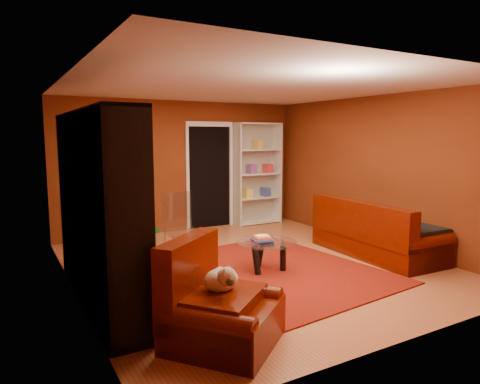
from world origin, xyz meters
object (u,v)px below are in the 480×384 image
christmas_tree (130,195)px  media_unit (97,208)px  rug (269,271)px  coffee_table (267,256)px  sofa (377,227)px  white_bookshelf (258,174)px  dog (221,280)px  acrylic_chair (182,232)px  gift_box_teal (135,235)px  armchair (224,303)px  gift_box_red (122,233)px

christmas_tree → media_unit: bearing=-113.0°
rug → coffee_table: (-0.02, 0.04, 0.21)m
christmas_tree → sofa: size_ratio=0.84×
white_bookshelf → dog: white_bookshelf is taller
acrylic_chair → white_bookshelf: bearing=38.6°
rug → gift_box_teal: size_ratio=11.37×
coffee_table → dog: bearing=-134.6°
armchair → gift_box_red: bearing=48.6°
media_unit → gift_box_teal: media_unit is taller
gift_box_teal → sofa: bearing=-40.3°
gift_box_red → christmas_tree: bearing=-83.8°
white_bookshelf → dog: (-3.17, -4.45, -0.50)m
gift_box_teal → rug: bearing=-65.3°
media_unit → coffee_table: size_ratio=3.36×
coffee_table → gift_box_teal: bearing=114.6°
gift_box_red → gift_box_teal: bearing=-72.7°
gift_box_teal → sofa: sofa is taller
gift_box_red → acrylic_chair: bearing=-78.1°
armchair → white_bookshelf: bearing=16.2°
rug → christmas_tree: (-1.26, 2.55, 0.86)m
christmas_tree → armchair: 4.13m
gift_box_red → white_bookshelf: white_bookshelf is taller
rug → sofa: bearing=-3.4°
gift_box_teal → white_bookshelf: size_ratio=0.12×
christmas_tree → gift_box_red: (-0.05, 0.44, -0.76)m
acrylic_chair → rug: bearing=-47.5°
armchair → dog: (0.01, 0.07, 0.19)m
rug → sofa: 2.05m
media_unit → white_bookshelf: size_ratio=1.27×
media_unit → gift_box_teal: 2.87m
gift_box_red → sofa: bearing=-43.2°
rug → acrylic_chair: 1.45m
gift_box_teal → armchair: armchair is taller
gift_box_red → white_bookshelf: (2.96, -0.02, 0.98)m
gift_box_teal → media_unit: bearing=-114.3°
white_bookshelf → sofa: size_ratio=1.05×
rug → dog: size_ratio=7.82×
gift_box_teal → gift_box_red: bearing=107.3°
white_bookshelf → acrylic_chair: bearing=-142.4°
white_bookshelf → dog: bearing=-125.0°
christmas_tree → gift_box_teal: (0.08, 0.03, -0.73)m
christmas_tree → gift_box_red: size_ratio=8.25×
white_bookshelf → armchair: white_bookshelf is taller
acrylic_chair → gift_box_teal: bearing=101.8°
white_bookshelf → rug: bearing=-118.7°
dog → white_bookshelf: bearing=15.9°
coffee_table → white_bookshelf: bearing=60.3°
rug → armchair: (-1.53, -1.55, 0.38)m
christmas_tree → sofa: 4.23m
rug → gift_box_teal: bearing=114.7°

